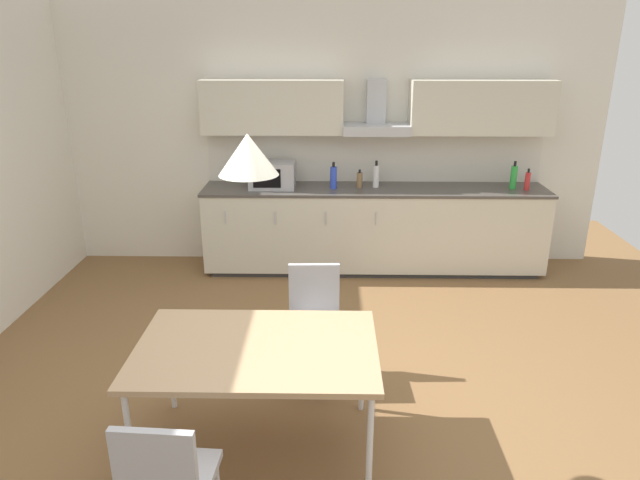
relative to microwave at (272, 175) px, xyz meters
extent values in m
cube|color=brown|center=(0.40, -2.66, -1.08)|extent=(7.99, 8.93, 0.02)
cube|color=silver|center=(0.40, 0.36, 0.37)|extent=(6.39, 0.10, 2.88)
cube|color=#333333|center=(1.10, 0.00, -1.04)|extent=(3.51, 0.57, 0.05)
cube|color=beige|center=(1.10, 0.00, -0.59)|extent=(3.66, 0.62, 0.85)
cube|color=#4C4742|center=(1.10, 0.00, -0.16)|extent=(3.68, 0.64, 0.03)
cube|color=silver|center=(-0.47, -0.32, -0.38)|extent=(0.01, 0.01, 0.14)
cube|color=silver|center=(0.05, -0.32, -0.38)|extent=(0.01, 0.01, 0.14)
cube|color=silver|center=(0.58, -0.32, -0.38)|extent=(0.01, 0.01, 0.14)
cube|color=silver|center=(1.10, -0.32, -0.38)|extent=(0.01, 0.01, 0.14)
cube|color=silver|center=(1.10, 0.30, 0.12)|extent=(3.66, 0.02, 0.52)
cube|color=beige|center=(0.01, 0.14, 0.69)|extent=(1.48, 0.34, 0.55)
cube|color=beige|center=(2.19, 0.14, 0.69)|extent=(1.48, 0.34, 0.55)
cube|color=#B7BABF|center=(1.10, 0.12, 0.47)|extent=(0.70, 0.40, 0.10)
cube|color=#B7BABF|center=(1.10, 0.23, 0.72)|extent=(0.20, 0.16, 0.50)
cube|color=#ADADB2|center=(0.00, 0.00, 0.00)|extent=(0.48, 0.34, 0.28)
cube|color=black|center=(-0.04, -0.17, 0.00)|extent=(0.29, 0.01, 0.20)
cylinder|color=blue|center=(0.65, -0.03, -0.02)|extent=(0.07, 0.07, 0.23)
cylinder|color=black|center=(0.65, -0.03, 0.12)|extent=(0.03, 0.03, 0.05)
cylinder|color=brown|center=(0.93, 0.03, -0.06)|extent=(0.06, 0.06, 0.16)
cylinder|color=black|center=(0.93, 0.03, 0.04)|extent=(0.03, 0.03, 0.03)
cylinder|color=white|center=(1.11, 0.04, -0.02)|extent=(0.07, 0.07, 0.24)
cylinder|color=black|center=(1.11, 0.04, 0.12)|extent=(0.03, 0.03, 0.05)
cylinder|color=red|center=(2.69, -0.05, -0.05)|extent=(0.06, 0.06, 0.19)
cylinder|color=black|center=(2.69, -0.05, 0.07)|extent=(0.02, 0.02, 0.04)
cylinder|color=green|center=(2.56, 0.00, -0.02)|extent=(0.07, 0.07, 0.24)
cylinder|color=black|center=(2.56, 0.00, 0.13)|extent=(0.03, 0.03, 0.05)
cube|color=tan|center=(0.19, -2.99, -0.35)|extent=(1.43, 0.94, 0.04)
cylinder|color=silver|center=(-0.47, -3.40, -0.72)|extent=(0.04, 0.04, 0.70)
cylinder|color=silver|center=(0.84, -3.40, -0.72)|extent=(0.04, 0.04, 0.70)
cylinder|color=silver|center=(-0.47, -2.58, -0.72)|extent=(0.04, 0.04, 0.70)
cylinder|color=silver|center=(0.84, -2.58, -0.72)|extent=(0.04, 0.04, 0.70)
cube|color=#B2B2B7|center=(-0.14, -3.76, -0.62)|extent=(0.42, 0.42, 0.04)
cube|color=#B2B2B7|center=(-0.15, -3.94, -0.40)|extent=(0.38, 0.06, 0.40)
cube|color=#B2B2B7|center=(0.51, -2.22, -0.62)|extent=(0.41, 0.41, 0.04)
cube|color=#B2B2B7|center=(0.50, -2.04, -0.40)|extent=(0.38, 0.05, 0.40)
cylinder|color=silver|center=(0.68, -2.38, -0.85)|extent=(0.02, 0.02, 0.43)
cylinder|color=silver|center=(0.34, -2.39, -0.85)|extent=(0.02, 0.02, 0.43)
cylinder|color=silver|center=(0.67, -2.04, -0.85)|extent=(0.02, 0.02, 0.43)
cylinder|color=silver|center=(0.33, -2.05, -0.85)|extent=(0.02, 0.02, 0.43)
cone|color=silver|center=(0.19, -2.99, 0.81)|extent=(0.32, 0.32, 0.22)
camera|label=1|loc=(0.62, -5.94, 1.40)|focal=32.00mm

